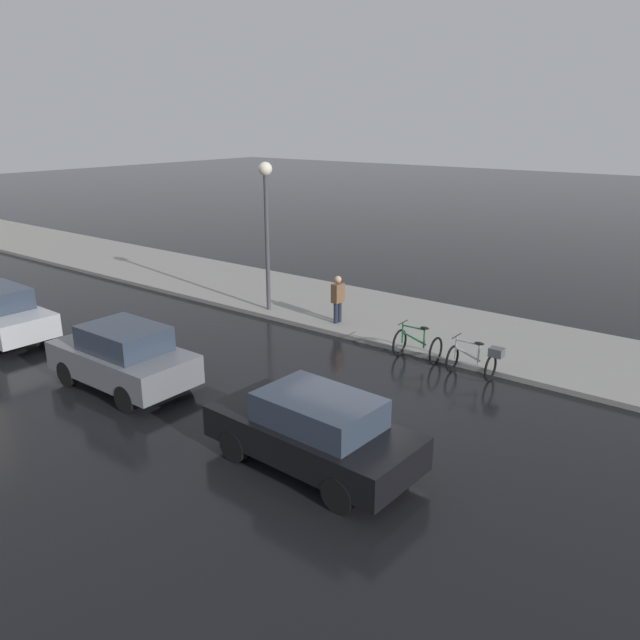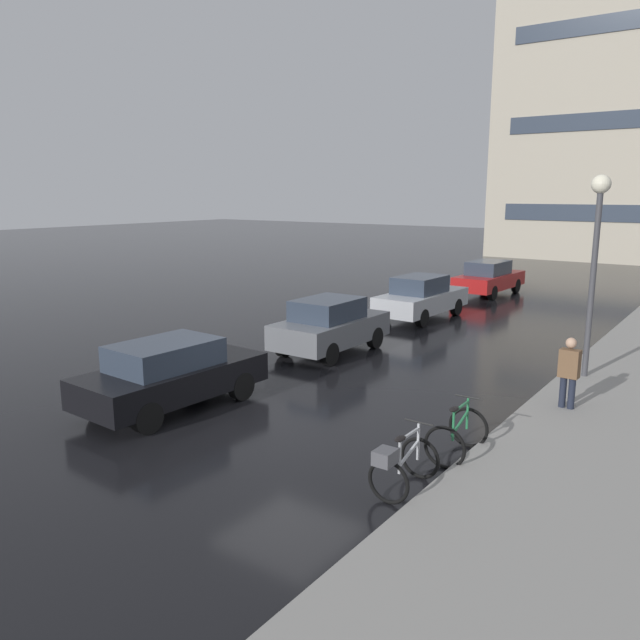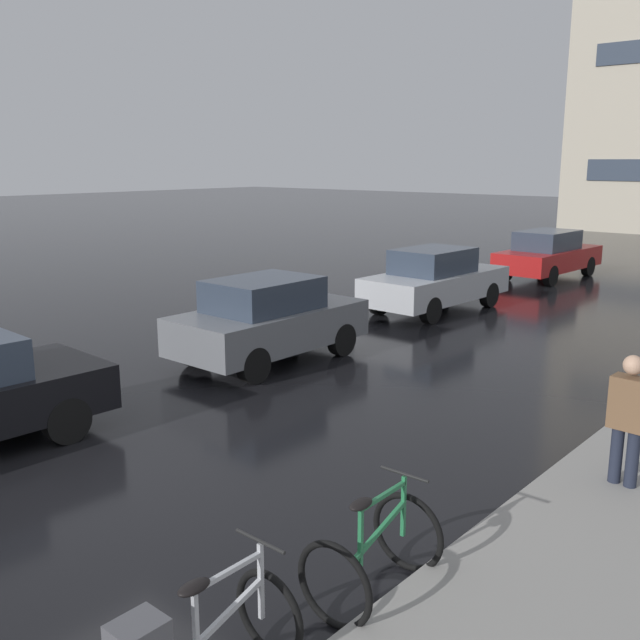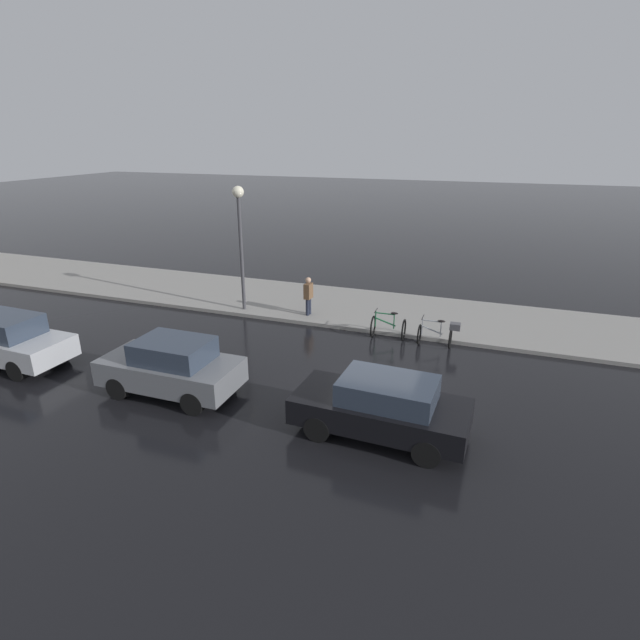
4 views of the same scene
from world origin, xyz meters
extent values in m
plane|color=black|center=(0.00, 0.00, 0.00)|extent=(140.00, 140.00, 0.00)
cube|color=gray|center=(6.00, 10.00, 0.07)|extent=(4.80, 60.00, 0.14)
torus|color=black|center=(3.25, -0.70, 0.35)|extent=(0.70, 0.06, 0.70)
torus|color=black|center=(3.25, -1.75, 0.35)|extent=(0.70, 0.06, 0.70)
cube|color=#ADAFB5|center=(3.25, -1.41, 0.62)|extent=(0.04, 0.04, 0.54)
cube|color=#ADAFB5|center=(3.25, -0.78, 0.66)|extent=(0.04, 0.04, 0.62)
cube|color=#ADAFB5|center=(3.25, -1.09, 0.89)|extent=(0.04, 0.63, 0.04)
cube|color=#ADAFB5|center=(3.25, -1.12, 0.57)|extent=(0.04, 0.71, 0.26)
ellipsoid|color=black|center=(3.25, -1.41, 0.92)|extent=(0.14, 0.26, 0.07)
cylinder|color=black|center=(3.25, -0.78, 0.99)|extent=(0.50, 0.03, 0.03)
cube|color=#4C4C51|center=(3.25, -1.87, 0.79)|extent=(0.28, 0.34, 0.22)
torus|color=black|center=(3.39, 0.96, 0.38)|extent=(0.76, 0.08, 0.76)
torus|color=black|center=(3.42, -0.13, 0.38)|extent=(0.76, 0.08, 0.76)
cube|color=#237042|center=(3.41, 0.22, 0.65)|extent=(0.04, 0.04, 0.54)
cube|color=#237042|center=(3.39, 0.88, 0.67)|extent=(0.04, 0.04, 0.58)
cube|color=#237042|center=(3.40, 0.55, 0.90)|extent=(0.05, 0.66, 0.04)
cube|color=#237042|center=(3.40, 0.53, 0.60)|extent=(0.06, 0.75, 0.27)
ellipsoid|color=black|center=(3.41, 0.22, 0.95)|extent=(0.15, 0.26, 0.07)
cylinder|color=black|center=(3.39, 0.88, 0.98)|extent=(0.50, 0.04, 0.03)
cube|color=black|center=(-2.65, -0.72, 0.63)|extent=(1.96, 4.19, 0.63)
cube|color=#2D3847|center=(-2.66, -0.88, 1.22)|extent=(1.55, 2.25, 0.55)
cylinder|color=black|center=(-3.39, 0.59, 0.32)|extent=(0.25, 0.65, 0.64)
cylinder|color=black|center=(-1.81, 0.52, 0.32)|extent=(0.25, 0.65, 0.64)
cylinder|color=black|center=(-3.50, -1.96, 0.32)|extent=(0.25, 0.65, 0.64)
cylinder|color=black|center=(-1.91, -2.03, 0.32)|extent=(0.25, 0.65, 0.64)
cube|color=slate|center=(-2.58, 5.19, 0.67)|extent=(1.79, 3.84, 0.70)
cube|color=#2D3847|center=(-2.58, 5.04, 1.31)|extent=(1.46, 1.98, 0.59)
cylinder|color=black|center=(-3.36, 6.38, 0.32)|extent=(0.22, 0.64, 0.64)
cylinder|color=black|center=(-1.79, 6.37, 0.32)|extent=(0.22, 0.64, 0.64)
cylinder|color=black|center=(-3.37, 4.01, 0.32)|extent=(0.22, 0.64, 0.64)
cylinder|color=black|center=(-1.80, 4.00, 0.32)|extent=(0.22, 0.64, 0.64)
cube|color=#B2B5BA|center=(-2.69, 11.25, 0.65)|extent=(1.84, 4.41, 0.67)
cube|color=#2D3847|center=(-2.69, 11.08, 1.29)|extent=(1.47, 2.05, 0.61)
cylinder|color=black|center=(-3.48, 9.92, 0.32)|extent=(0.24, 0.65, 0.64)
cylinder|color=black|center=(-1.97, 9.88, 0.32)|extent=(0.24, 0.65, 0.64)
cylinder|color=#1E2333|center=(4.30, 3.82, 0.40)|extent=(0.14, 0.14, 0.81)
cylinder|color=#1E2333|center=(4.48, 3.81, 0.40)|extent=(0.14, 0.14, 0.81)
cube|color=brown|center=(4.39, 3.82, 1.11)|extent=(0.41, 0.26, 0.60)
sphere|color=tan|center=(4.39, 3.82, 1.54)|extent=(0.22, 0.22, 0.22)
cylinder|color=#424247|center=(4.14, 6.51, 2.30)|extent=(0.14, 0.14, 4.60)
sphere|color=#F2EACC|center=(4.14, 6.51, 4.78)|extent=(0.44, 0.44, 0.44)
camera|label=1|loc=(-10.81, -7.18, 6.28)|focal=35.00mm
camera|label=2|loc=(7.43, -9.35, 4.59)|focal=35.00mm
camera|label=3|loc=(6.69, -4.09, 3.73)|focal=40.00mm
camera|label=4|loc=(-12.83, -2.87, 6.77)|focal=28.00mm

